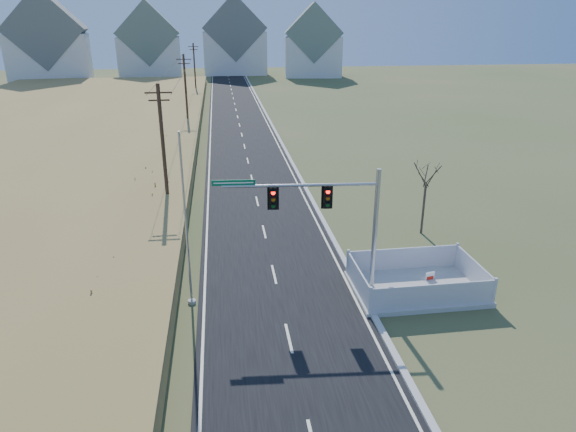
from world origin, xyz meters
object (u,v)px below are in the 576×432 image
Objects in this scene: traffic_signal_mast at (338,218)px; flagpole at (187,240)px; open_sign at (430,278)px; bare_tree at (427,174)px; fence_enclosure at (416,286)px.

traffic_signal_mast is 0.95× the size of flagpole.
flagpole is at bearing -174.08° from traffic_signal_mast.
bare_tree reaches higher than open_sign.
traffic_signal_mast is 7.27m from flagpole.
fence_enclosure reaches higher than open_sign.
flagpole reaches higher than open_sign.
flagpole is (-12.30, -0.37, 3.05)m from open_sign.
open_sign is 12.68m from flagpole.
fence_enclosure is 11.72m from flagpole.
open_sign is at bearing -107.70° from bare_tree.
flagpole is (-7.24, -0.22, -0.64)m from traffic_signal_mast.
flagpole is at bearing -154.28° from bare_tree.
flagpole is (-11.30, 0.27, 3.10)m from fence_enclosure.
open_sign is at bearing 32.00° from fence_enclosure.
fence_enclosure is 1.30× the size of bare_tree.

